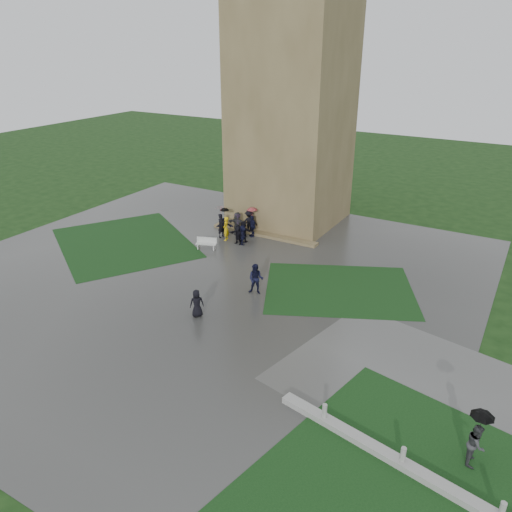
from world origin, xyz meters
The scene contains 11 objects.
ground centered at (0.00, 0.00, 0.00)m, with size 120.00×120.00×0.00m, color black.
plaza centered at (0.00, 2.00, 0.01)m, with size 34.00×34.00×0.02m, color #343431.
lawn_inset_left centered at (-8.50, 4.00, 0.03)m, with size 11.00×9.00×0.01m, color black.
lawn_inset_right centered at (8.50, 5.00, 0.03)m, with size 9.00×7.00×0.01m, color black.
tower centered at (0.00, 15.00, 9.00)m, with size 8.00×8.00×18.00m, color brown.
tower_plinth centered at (0.00, 10.60, 0.13)m, with size 9.00×0.80×0.22m, color brown.
bench centered at (-2.36, 6.13, 0.47)m, with size 1.58×0.96×0.87m.
visitor_cluster centered at (-1.49, 9.18, 1.08)m, with size 3.47×3.53×2.53m.
pedestrian_mid centered at (4.27, 1.96, 0.98)m, with size 0.93×0.53×1.92m, color black.
pedestrian_near centered at (2.80, -2.05, 0.83)m, with size 0.79×0.54×1.61m, color black.
pedestrian_path centered at (17.82, -5.50, 1.35)m, with size 0.81×0.85×2.36m.
Camera 1 is at (17.82, -21.42, 14.39)m, focal length 35.00 mm.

